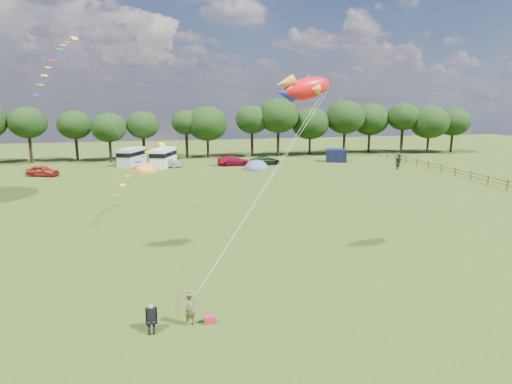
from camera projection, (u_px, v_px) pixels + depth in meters
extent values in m
plane|color=black|center=(289.00, 301.00, 21.82)|extent=(180.00, 180.00, 0.00)
cylinder|color=black|center=(31.00, 150.00, 68.97)|extent=(0.49, 0.49, 4.25)
ellipsoid|color=black|center=(28.00, 123.00, 68.05)|extent=(5.86, 5.86, 4.98)
cylinder|color=black|center=(77.00, 149.00, 71.02)|extent=(0.47, 0.47, 3.90)
ellipsoid|color=black|center=(75.00, 125.00, 70.16)|extent=(5.58, 5.58, 4.74)
cylinder|color=black|center=(111.00, 151.00, 69.33)|extent=(0.44, 0.44, 3.56)
ellipsoid|color=black|center=(109.00, 127.00, 68.50)|extent=(5.56, 5.56, 4.73)
cylinder|color=black|center=(144.00, 149.00, 71.30)|extent=(0.47, 0.47, 3.95)
ellipsoid|color=black|center=(143.00, 125.00, 70.45)|extent=(5.33, 5.33, 4.53)
cylinder|color=black|center=(187.00, 146.00, 74.46)|extent=(0.50, 0.50, 4.33)
ellipsoid|color=black|center=(186.00, 122.00, 73.60)|extent=(4.95, 4.95, 4.21)
cylinder|color=black|center=(208.00, 148.00, 74.88)|extent=(0.43, 0.43, 3.31)
ellipsoid|color=black|center=(207.00, 124.00, 73.96)|extent=(7.03, 7.03, 5.98)
cylinder|color=black|center=(252.00, 144.00, 76.64)|extent=(0.50, 0.50, 4.36)
ellipsoid|color=black|center=(252.00, 120.00, 75.71)|extent=(5.84, 5.84, 4.97)
cylinder|color=black|center=(278.00, 144.00, 76.73)|extent=(0.51, 0.51, 4.55)
ellipsoid|color=black|center=(278.00, 116.00, 75.68)|extent=(7.15, 7.15, 6.08)
cylinder|color=black|center=(310.00, 146.00, 78.84)|extent=(0.42, 0.42, 3.21)
ellipsoid|color=black|center=(310.00, 123.00, 77.95)|extent=(6.90, 6.90, 5.86)
cylinder|color=black|center=(344.00, 143.00, 79.45)|extent=(0.48, 0.48, 4.17)
ellipsoid|color=black|center=(345.00, 117.00, 78.44)|extent=(7.16, 7.16, 6.09)
cylinder|color=black|center=(369.00, 143.00, 82.59)|extent=(0.45, 0.45, 3.66)
ellipsoid|color=black|center=(370.00, 119.00, 81.63)|extent=(7.05, 7.05, 5.99)
cylinder|color=black|center=(402.00, 141.00, 81.21)|extent=(0.52, 0.52, 4.65)
ellipsoid|color=black|center=(403.00, 117.00, 80.24)|extent=(5.96, 5.96, 5.06)
cylinder|color=black|center=(428.00, 145.00, 81.08)|extent=(0.42, 0.42, 3.19)
ellipsoid|color=black|center=(430.00, 122.00, 80.16)|extent=(7.23, 7.23, 6.14)
cylinder|color=black|center=(451.00, 143.00, 82.54)|extent=(0.44, 0.44, 3.52)
ellipsoid|color=black|center=(453.00, 122.00, 81.67)|extent=(6.22, 6.22, 5.28)
cylinder|color=#472D19|center=(507.00, 185.00, 48.38)|extent=(0.12, 0.12, 1.20)
cylinder|color=#472D19|center=(488.00, 180.00, 51.24)|extent=(0.12, 0.12, 1.20)
cylinder|color=#472D19|center=(498.00, 179.00, 49.74)|extent=(0.08, 3.00, 0.08)
cylinder|color=#472D19|center=(497.00, 183.00, 49.82)|extent=(0.08, 3.00, 0.08)
cylinder|color=#472D19|center=(471.00, 176.00, 54.11)|extent=(0.12, 0.12, 1.20)
cylinder|color=#472D19|center=(480.00, 175.00, 52.60)|extent=(0.08, 3.00, 0.08)
cylinder|color=#472D19|center=(479.00, 178.00, 52.69)|extent=(0.08, 3.00, 0.08)
cylinder|color=#472D19|center=(455.00, 172.00, 56.97)|extent=(0.12, 0.12, 1.20)
cylinder|color=#472D19|center=(463.00, 171.00, 55.47)|extent=(0.08, 3.00, 0.08)
cylinder|color=#472D19|center=(463.00, 174.00, 55.55)|extent=(0.08, 3.00, 0.08)
cylinder|color=#472D19|center=(441.00, 168.00, 59.84)|extent=(0.12, 0.12, 1.20)
cylinder|color=#472D19|center=(448.00, 168.00, 58.33)|extent=(0.08, 3.00, 0.08)
cylinder|color=#472D19|center=(448.00, 170.00, 58.42)|extent=(0.08, 3.00, 0.08)
cylinder|color=#472D19|center=(428.00, 165.00, 62.70)|extent=(0.12, 0.12, 1.20)
cylinder|color=#472D19|center=(435.00, 164.00, 61.20)|extent=(0.08, 3.00, 0.08)
cylinder|color=#472D19|center=(435.00, 167.00, 61.28)|extent=(0.08, 3.00, 0.08)
cylinder|color=#472D19|center=(417.00, 162.00, 65.57)|extent=(0.12, 0.12, 1.20)
cylinder|color=#472D19|center=(423.00, 161.00, 64.06)|extent=(0.08, 3.00, 0.08)
cylinder|color=#472D19|center=(422.00, 164.00, 64.15)|extent=(0.08, 3.00, 0.08)
cylinder|color=#472D19|center=(406.00, 160.00, 68.43)|extent=(0.12, 0.12, 1.20)
cylinder|color=#472D19|center=(411.00, 159.00, 66.93)|extent=(0.08, 3.00, 0.08)
cylinder|color=#472D19|center=(411.00, 161.00, 67.01)|extent=(0.08, 3.00, 0.08)
cylinder|color=#472D19|center=(396.00, 157.00, 71.30)|extent=(0.12, 0.12, 1.20)
cylinder|color=#472D19|center=(401.00, 156.00, 69.79)|extent=(0.08, 3.00, 0.08)
cylinder|color=#472D19|center=(401.00, 159.00, 69.87)|extent=(0.08, 3.00, 0.08)
cylinder|color=#472D19|center=(387.00, 155.00, 74.16)|extent=(0.12, 0.12, 1.20)
cylinder|color=#472D19|center=(392.00, 154.00, 72.65)|extent=(0.08, 3.00, 0.08)
cylinder|color=#472D19|center=(391.00, 156.00, 72.74)|extent=(0.08, 3.00, 0.08)
cylinder|color=#472D19|center=(379.00, 153.00, 77.03)|extent=(0.12, 0.12, 1.20)
cylinder|color=#472D19|center=(383.00, 152.00, 75.52)|extent=(0.08, 3.00, 0.08)
cylinder|color=#472D19|center=(383.00, 154.00, 75.60)|extent=(0.08, 3.00, 0.08)
imported|color=#A2231A|center=(43.00, 171.00, 57.04)|extent=(4.63, 3.07, 1.44)
imported|color=gray|center=(166.00, 163.00, 64.36)|extent=(4.39, 2.31, 1.47)
imported|color=maroon|center=(234.00, 161.00, 66.23)|extent=(5.09, 2.37, 1.50)
imported|color=black|center=(266.00, 161.00, 66.98)|extent=(5.14, 3.06, 1.31)
cube|color=silver|center=(132.00, 157.00, 66.46)|extent=(4.23, 5.78, 2.66)
cube|color=black|center=(132.00, 153.00, 66.35)|extent=(4.31, 5.89, 0.63)
cylinder|color=black|center=(127.00, 164.00, 65.06)|extent=(0.80, 0.56, 0.75)
cylinder|color=black|center=(137.00, 161.00, 68.26)|extent=(0.80, 0.56, 0.75)
cube|color=white|center=(164.00, 157.00, 65.24)|extent=(4.10, 6.00, 2.77)
cube|color=black|center=(163.00, 154.00, 65.12)|extent=(4.18, 6.12, 0.66)
cylinder|color=black|center=(160.00, 166.00, 63.76)|extent=(0.83, 0.53, 0.78)
cylinder|color=black|center=(168.00, 162.00, 67.13)|extent=(0.83, 0.53, 0.78)
ellipsoid|color=orange|center=(146.00, 172.00, 60.57)|extent=(3.09, 3.56, 2.54)
cylinder|color=orange|center=(146.00, 172.00, 60.57)|extent=(3.25, 3.25, 0.08)
ellipsoid|color=#50576D|center=(256.00, 169.00, 62.72)|extent=(3.57, 4.10, 2.79)
cylinder|color=#50576D|center=(256.00, 169.00, 62.71)|extent=(3.74, 3.74, 0.08)
cube|color=black|center=(336.00, 155.00, 70.28)|extent=(4.01, 3.66, 2.04)
imported|color=brown|center=(190.00, 310.00, 19.35)|extent=(0.65, 0.54, 1.52)
cylinder|color=#99999E|center=(147.00, 329.00, 18.71)|extent=(0.02, 0.02, 0.45)
cylinder|color=#99999E|center=(157.00, 328.00, 18.80)|extent=(0.02, 0.02, 0.45)
cylinder|color=#99999E|center=(147.00, 324.00, 19.12)|extent=(0.02, 0.02, 0.45)
cylinder|color=#99999E|center=(157.00, 323.00, 19.21)|extent=(0.02, 0.02, 0.45)
cube|color=black|center=(152.00, 321.00, 18.91)|extent=(0.54, 0.52, 0.05)
cube|color=black|center=(151.00, 313.00, 19.08)|extent=(0.51, 0.08, 0.54)
cube|color=black|center=(151.00, 315.00, 18.88)|extent=(0.39, 0.26, 0.57)
sphere|color=tan|center=(151.00, 307.00, 18.78)|extent=(0.22, 0.22, 0.22)
cube|color=#B6223A|center=(209.00, 320.00, 19.62)|extent=(0.51, 0.36, 0.35)
ellipsoid|color=red|center=(306.00, 89.00, 24.85)|extent=(3.39, 1.78, 1.86)
ellipsoid|color=#D2BF00|center=(306.00, 91.00, 24.89)|extent=(2.13, 1.09, 1.02)
cone|color=orange|center=(285.00, 83.00, 24.26)|extent=(1.28, 1.01, 0.98)
cone|color=#1C209E|center=(285.00, 94.00, 24.38)|extent=(1.28, 1.01, 0.98)
cone|color=#1C209E|center=(308.00, 78.00, 24.76)|extent=(0.82, 0.94, 0.83)
sphere|color=white|center=(320.00, 86.00, 25.55)|extent=(0.31, 0.31, 0.31)
sphere|color=black|center=(321.00, 86.00, 25.62)|extent=(0.16, 0.16, 0.16)
cube|color=yellow|center=(75.00, 38.00, 41.81)|extent=(0.77, 0.74, 0.36)
cube|color=red|center=(71.00, 40.00, 41.33)|extent=(0.57, 0.46, 0.10)
cube|color=orange|center=(67.00, 42.00, 40.86)|extent=(0.57, 0.46, 0.11)
cube|color=yellow|center=(63.00, 45.00, 40.41)|extent=(0.57, 0.46, 0.12)
cube|color=#198C1E|center=(59.00, 49.00, 39.97)|extent=(0.57, 0.46, 0.13)
cube|color=#0C1EB2|center=(56.00, 54.00, 39.55)|extent=(0.57, 0.45, 0.14)
cube|color=red|center=(52.00, 60.00, 39.14)|extent=(0.56, 0.45, 0.15)
cube|color=orange|center=(48.00, 67.00, 38.75)|extent=(0.56, 0.44, 0.16)
cube|color=yellow|center=(44.00, 76.00, 38.38)|extent=(0.56, 0.44, 0.16)
cube|color=#198C1E|center=(41.00, 85.00, 38.03)|extent=(0.55, 0.43, 0.17)
cube|color=#0C1EB2|center=(37.00, 95.00, 37.69)|extent=(0.55, 0.43, 0.18)
cube|color=yellow|center=(162.00, 144.00, 37.93)|extent=(0.68, 0.64, 0.33)
cube|color=red|center=(157.00, 146.00, 37.44)|extent=(0.53, 0.38, 0.09)
cube|color=orange|center=(153.00, 149.00, 36.96)|extent=(0.53, 0.38, 0.10)
cube|color=yellow|center=(148.00, 152.00, 36.49)|extent=(0.52, 0.38, 0.11)
cube|color=#198C1E|center=(143.00, 156.00, 36.04)|extent=(0.52, 0.37, 0.12)
cube|color=#0C1EB2|center=(138.00, 162.00, 35.61)|extent=(0.52, 0.37, 0.13)
cube|color=red|center=(133.00, 168.00, 35.20)|extent=(0.52, 0.37, 0.13)
cube|color=orange|center=(128.00, 176.00, 34.80)|extent=(0.52, 0.36, 0.14)
cube|color=yellow|center=(123.00, 185.00, 34.42)|extent=(0.52, 0.36, 0.15)
cube|color=#198C1E|center=(118.00, 195.00, 34.06)|extent=(0.51, 0.35, 0.16)
imported|color=black|center=(397.00, 164.00, 62.72)|extent=(0.95, 0.78, 1.69)
imported|color=black|center=(399.00, 160.00, 65.55)|extent=(1.23, 0.63, 1.85)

